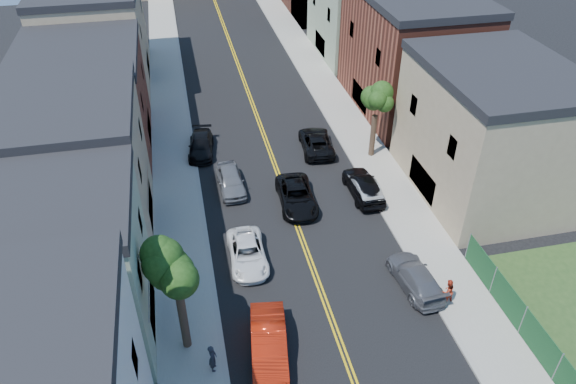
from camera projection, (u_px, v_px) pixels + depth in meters
sidewalk_left at (169, 118)px, 48.89m from camera, size 3.20×100.00×0.15m
sidewalk_right at (336, 102)px, 51.64m from camera, size 3.20×100.00×0.15m
curb_left at (189, 116)px, 49.20m from camera, size 0.30×100.00×0.15m
curb_right at (318, 103)px, 51.33m from camera, size 0.30×100.00×0.15m
bldg_left_palegrn at (50, 279)px, 26.34m from camera, size 9.00×8.00×8.50m
bldg_left_tan_near at (69, 175)px, 33.34m from camera, size 9.00×10.00×9.00m
bldg_left_brick at (86, 105)px, 42.37m from camera, size 9.00×12.00×8.00m
bldg_left_tan_far at (97, 36)px, 53.05m from camera, size 9.00×16.00×9.50m
bldg_right_tan at (489, 135)px, 37.41m from camera, size 9.00×12.00×9.00m
bldg_right_brick at (410, 55)px, 48.24m from camera, size 9.00×14.00×10.00m
bldg_right_palegrn at (360, 15)px, 59.79m from camera, size 9.00×12.00×8.50m
fence_right at (539, 343)px, 27.09m from camera, size 0.04×15.00×1.90m
tree_left_mid at (173, 253)px, 24.46m from camera, size 5.20×5.20×9.29m
tree_right_far at (378, 91)px, 40.39m from camera, size 4.40×4.40×8.03m
red_sedan at (269, 343)px, 27.40m from camera, size 2.45×5.30×1.68m
white_pickup at (248, 253)px, 33.19m from camera, size 2.32×4.87×1.34m
grey_car_left at (231, 181)px, 39.48m from camera, size 1.98×4.60×1.55m
black_car_left at (201, 145)px, 43.75m from camera, size 2.53×4.96×1.38m
grey_car_right at (415, 277)px, 31.46m from camera, size 2.33×5.00×1.41m
black_car_right at (364, 185)px, 38.83m from camera, size 2.05×5.03×1.71m
silver_car_right at (364, 188)px, 38.79m from camera, size 1.65×4.50×1.47m
dark_car_right_far at (316, 142)px, 44.15m from camera, size 2.90×5.47×1.46m
black_suv_lane at (296, 196)px, 37.97m from camera, size 2.71×5.42×1.47m
pedestrian_left at (213, 358)px, 26.50m from camera, size 0.48×0.66×1.67m
pedestrian_right at (448, 291)px, 30.23m from camera, size 0.87×0.74×1.59m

